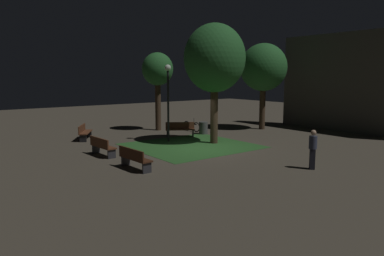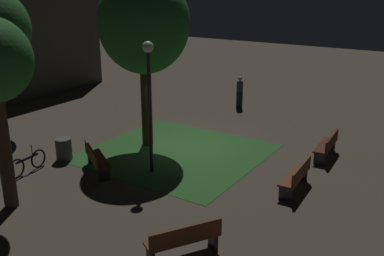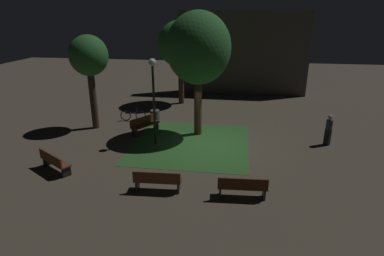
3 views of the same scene
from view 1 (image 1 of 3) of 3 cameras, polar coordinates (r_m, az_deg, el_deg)
name	(u,v)px [view 1 (image 1 of 3)]	position (r m, az deg, el deg)	size (l,w,h in m)	color
ground_plane	(202,149)	(18.81, 1.60, -3.31)	(60.00, 60.00, 0.00)	#4C4438
grass_lawn	(191,146)	(19.68, -0.10, -2.77)	(5.89, 6.20, 0.01)	#2D6028
bench_corner	(102,146)	(17.63, -13.96, -2.74)	(1.82, 0.58, 0.88)	brown
bench_back_row	(134,158)	(14.82, -9.08, -4.65)	(1.83, 0.59, 0.88)	#422314
bench_by_lamp	(180,129)	(22.62, -1.89, -0.12)	(1.38, 1.77, 0.88)	brown
bench_lawn_edge	(84,132)	(22.34, -16.54, -0.56)	(1.78, 1.36, 0.88)	brown
tree_back_right	(215,59)	(20.13, 3.56, 10.78)	(3.36, 3.36, 6.57)	#423021
tree_tall_center	(158,71)	(25.12, -5.42, 8.91)	(2.12, 2.12, 5.32)	#423021
tree_near_wall	(263,68)	(25.99, 11.14, 9.24)	(3.24, 3.24, 5.98)	#423021
lamp_post_plaza_west	(168,89)	(20.66, -3.78, 6.07)	(0.36, 0.36, 4.38)	black
trash_bin	(203,128)	(23.55, 1.79, 0.01)	(0.57, 0.57, 0.79)	#4C4C4C
bicycle	(191,126)	(24.77, -0.08, 0.29)	(1.61, 0.25, 0.93)	black
pedestrian	(313,149)	(15.41, 18.41, -3.08)	(0.34, 0.34, 1.61)	black
building_wall_backdrop	(351,83)	(26.55, 23.70, 6.55)	(10.42, 0.80, 6.61)	#4C4742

